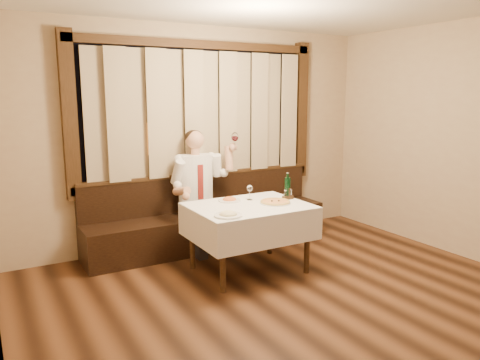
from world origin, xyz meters
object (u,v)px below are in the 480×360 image
dining_table (249,214)px  green_bottle (288,188)px  seated_man (199,183)px  banquette (209,222)px  pasta_cream (228,212)px  pizza (275,202)px  pasta_red (229,198)px  cruet_caddy (288,195)px

dining_table → green_bottle: green_bottle is taller
green_bottle → seated_man: seated_man is taller
banquette → dining_table: bearing=-90.0°
banquette → pasta_cream: (-0.42, -1.33, 0.49)m
dining_table → seated_man: size_ratio=0.84×
banquette → dining_table: (0.00, -1.02, 0.34)m
pizza → green_bottle: green_bottle is taller
dining_table → green_bottle: bearing=3.2°
banquette → pizza: (0.29, -1.10, 0.46)m
pasta_red → dining_table: bearing=-69.7°
pasta_cream → green_bottle: 1.02m
pizza → cruet_caddy: size_ratio=2.56×
banquette → cruet_caddy: size_ratio=23.75×
green_bottle → cruet_caddy: green_bottle is taller
banquette → pasta_red: size_ratio=12.65×
dining_table → banquette: bearing=90.0°
pasta_cream → seated_man: (0.25, 1.24, 0.07)m
dining_table → pasta_cream: size_ratio=4.46×
pasta_red → seated_man: 0.67m
pasta_cream → seated_man: 1.27m
pizza → pasta_red: (-0.39, 0.35, 0.02)m
seated_man → cruet_caddy: bearing=-52.5°
pizza → pasta_red: 0.52m
cruet_caddy → seated_man: size_ratio=0.09×
banquette → seated_man: (-0.17, -0.09, 0.55)m
dining_table → pasta_cream: bearing=-143.9°
pasta_cream → green_bottle: (0.95, 0.34, 0.09)m
banquette → seated_man: bearing=-151.7°
pizza → seated_man: (-0.46, 1.01, 0.09)m
pasta_cream → pasta_red: bearing=60.6°
pasta_red → seated_man: seated_man is taller
dining_table → pasta_cream: (-0.42, -0.31, 0.14)m
pasta_red → seated_man: (-0.07, 0.66, 0.07)m
dining_table → seated_man: seated_man is taller
green_bottle → banquette: bearing=118.1°
dining_table → cruet_caddy: cruet_caddy is taller
dining_table → pasta_red: 0.32m
dining_table → pasta_red: size_ratio=5.02×
banquette → cruet_caddy: bearing=-62.2°
cruet_caddy → banquette: bearing=113.2°
green_bottle → seated_man: (-0.70, 0.90, -0.02)m
pizza → cruet_caddy: (0.24, 0.10, 0.03)m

